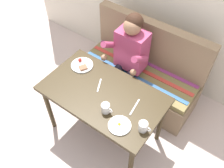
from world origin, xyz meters
TOP-DOWN VIEW (x-y plane):
  - ground_plane at (0.00, 0.00)m, footprint 8.00×8.00m
  - table at (0.00, 0.00)m, footprint 1.20×0.70m
  - couch at (0.00, 0.76)m, footprint 1.44×0.56m
  - person at (-0.10, 0.59)m, footprint 0.45×0.61m
  - plate_breakfast at (-0.40, 0.16)m, footprint 0.23×0.23m
  - plate_eggs at (0.34, -0.21)m, footprint 0.20×0.20m
  - coffee_mug at (0.52, -0.12)m, footprint 0.12×0.08m
  - coffee_mug_second at (0.15, -0.15)m, footprint 0.12×0.08m
  - fork at (-0.09, 0.05)m, footprint 0.09×0.16m
  - knife at (0.34, 0.04)m, footprint 0.04×0.20m

SIDE VIEW (x-z plane):
  - ground_plane at x=0.00m, z-range 0.00..0.00m
  - couch at x=0.00m, z-range -0.17..0.83m
  - table at x=0.00m, z-range 0.28..1.01m
  - fork at x=-0.09m, z-range 0.73..0.73m
  - knife at x=0.34m, z-range 0.73..0.73m
  - plate_eggs at x=0.34m, z-range 0.72..0.76m
  - person at x=-0.10m, z-range 0.13..1.35m
  - plate_breakfast at x=-0.40m, z-range 0.72..0.77m
  - coffee_mug_second at x=0.15m, z-range 0.73..0.83m
  - coffee_mug at x=0.52m, z-range 0.73..0.83m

